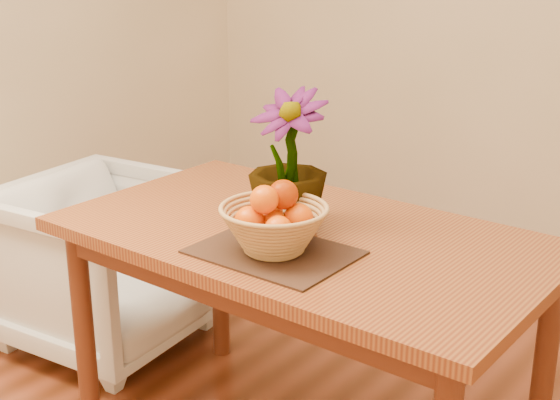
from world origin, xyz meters
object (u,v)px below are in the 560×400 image
Objects in this scene: armchair at (106,255)px; table at (303,259)px; potted_plant at (288,160)px; wicker_basket at (274,230)px.

table is at bearing -103.59° from armchair.
table is at bearing -3.84° from potted_plant.
wicker_basket is at bearing -78.64° from table.
armchair is at bearing 164.13° from wicker_basket.
wicker_basket is (0.04, -0.18, 0.15)m from table.
potted_plant is at bearing -178.32° from table.
potted_plant is 0.54× the size of armchair.
table reaches higher than armchair.
wicker_basket is 0.39× the size of armchair.
table is 1.91× the size of armchair.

